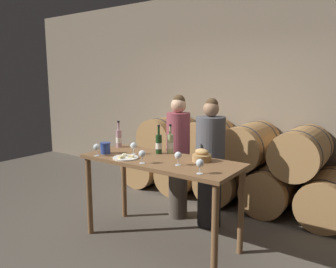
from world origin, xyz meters
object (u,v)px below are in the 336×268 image
Objects in this scene: wine_glass_far_right at (200,163)px; wine_glass_right at (178,156)px; wine_bottle_rose at (119,138)px; wine_bottle_red at (159,144)px; person_left at (178,155)px; wine_glass_left at (134,146)px; wine_glass_center at (142,154)px; person_right at (210,163)px; blue_crock at (105,148)px; wine_glass_far_left at (97,147)px; wine_bottle_white at (170,143)px; tasting_table at (160,171)px; cheese_plate at (126,158)px; bread_basket at (202,156)px.

wine_glass_right is at bearing 157.21° from wine_glass_far_right.
wine_bottle_red is at bearing -0.17° from wine_bottle_rose.
person_left reaches higher than wine_bottle_rose.
wine_glass_left is (-0.14, -0.70, 0.22)m from person_left.
person_right is at bearing 74.51° from wine_glass_center.
blue_crock is 0.13m from wine_glass_far_left.
person_left is 0.98m from blue_crock.
wine_glass_left is at bearing 45.73° from wine_glass_far_left.
wine_bottle_white is 0.42m from wine_glass_left.
wine_glass_far_right is (0.66, 0.01, 0.00)m from wine_glass_center.
wine_bottle_white is 2.47× the size of wine_glass_left.
wine_bottle_white reaches higher than tasting_table.
person_left reaches higher than blue_crock.
wine_bottle_red is 2.45× the size of wine_glass_far_left.
tasting_table is 0.40m from cheese_plate.
cheese_plate is 0.94m from wine_glass_far_right.
wine_glass_far_left reaches higher than bread_basket.
wine_bottle_rose is at bearing 166.06° from tasting_table.
cheese_plate is 0.36m from wine_glass_far_left.
wine_glass_left is (0.41, -0.19, -0.02)m from wine_bottle_rose.
person_left reaches higher than wine_glass_far_left.
bread_basket is at bearing 117.12° from wine_glass_far_right.
person_right is at bearing 94.92° from wine_glass_right.
cheese_plate is (-0.08, -0.90, 0.14)m from person_left.
cheese_plate is at bearing -171.69° from wine_glass_right.
tasting_table is 0.34m from wine_glass_center.
person_right is at bearing 49.30° from wine_glass_left.
wine_bottle_white is 1.01× the size of wine_bottle_rose.
wine_bottle_rose is at bearing 164.38° from wine_glass_right.
wine_bottle_red is at bearing 146.90° from wine_glass_right.
blue_crock is at bearing -163.05° from bread_basket.
wine_bottle_rose is 0.88m from wine_glass_center.
person_left reaches higher than wine_bottle_white.
blue_crock is (-0.89, -0.86, 0.23)m from person_right.
tasting_table is 0.35m from wine_bottle_red.
wine_glass_left is at bearing 170.82° from wine_glass_right.
wine_bottle_red is at bearing 130.42° from tasting_table.
wine_bottle_white is at bearing 42.58° from wine_glass_left.
wine_glass_far_left is at bearing -89.12° from blue_crock.
wine_bottle_red is at bearing -127.59° from person_right.
wine_glass_right is (0.37, -0.39, -0.02)m from wine_bottle_white.
wine_glass_far_right is (0.21, -0.41, 0.04)m from bread_basket.
wine_bottle_rose is 2.44× the size of wine_glass_left.
wine_bottle_white is 0.83m from wine_glass_far_left.
wine_bottle_red reaches higher than wine_glass_far_right.
person_left is 11.83× the size of wine_glass_center.
person_left is 12.44× the size of blue_crock.
blue_crock is at bearing -166.56° from tasting_table.
wine_glass_right reaches higher than bread_basket.
wine_glass_left is at bearing 142.67° from wine_glass_center.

